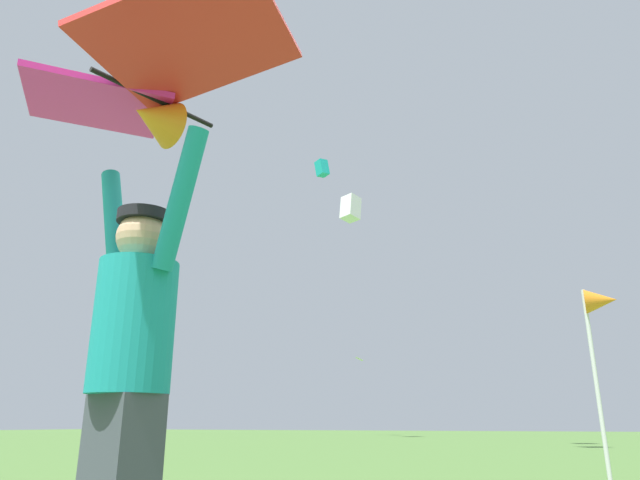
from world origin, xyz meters
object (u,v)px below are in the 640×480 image
held_stunt_kite (144,87)px  distant_kite_teal_mid_left (322,168)px  distant_kite_white_far_center (351,208)px  distant_kite_white_high_left (360,359)px  kite_flyer_person (130,365)px  marker_flag (600,315)px

held_stunt_kite → distant_kite_teal_mid_left: size_ratio=1.55×
distant_kite_white_far_center → distant_kite_white_high_left: size_ratio=2.30×
kite_flyer_person → distant_kite_white_high_left: distant_kite_white_high_left is taller
kite_flyer_person → distant_kite_white_far_center: distant_kite_white_far_center is taller
marker_flag → distant_kite_white_high_left: bearing=114.3°
held_stunt_kite → distant_kite_teal_mid_left: (-11.60, 28.34, 13.81)m
distant_kite_white_far_center → marker_flag: size_ratio=0.76×
distant_kite_white_high_left → marker_flag: distant_kite_white_high_left is taller
held_stunt_kite → distant_kite_white_high_left: (-11.38, 33.86, 2.51)m
distant_kite_white_high_left → distant_kite_white_far_center: bearing=-72.1°
held_stunt_kite → distant_kite_white_far_center: 29.33m
held_stunt_kite → marker_flag: bearing=65.1°
distant_kite_teal_mid_left → distant_kite_white_high_left: size_ratio=1.73×
held_stunt_kite → distant_kite_white_high_left: size_ratio=2.69×
distant_kite_white_high_left → marker_flag: (13.35, -29.62, -3.04)m
distant_kite_teal_mid_left → distant_kite_white_far_center: (2.72, -2.21, -3.90)m
distant_kite_white_far_center → distant_kite_white_high_left: distant_kite_white_far_center is taller
held_stunt_kite → marker_flag: size_ratio=0.88×
kite_flyer_person → marker_flag: (1.95, 4.17, 0.76)m
distant_kite_teal_mid_left → distant_kite_white_high_left: bearing=87.7°
distant_kite_white_far_center → distant_kite_teal_mid_left: bearing=140.9°
distant_kite_teal_mid_left → held_stunt_kite: bearing=-67.7°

